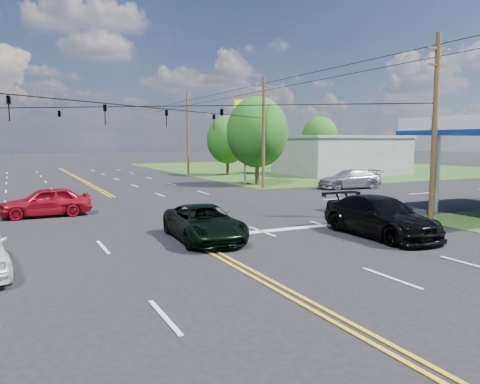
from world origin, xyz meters
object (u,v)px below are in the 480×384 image
pickup_dkgreen (204,223)px  pole_right_far (188,132)px  pole_ne (264,131)px  retail_ne (341,156)px  suv_black (380,216)px  pole_se (435,125)px  tree_right_b (228,140)px  tree_far_r (320,138)px  tree_right_a (257,132)px

pickup_dkgreen → pole_right_far: bearing=74.8°
pole_ne → pole_right_far: bearing=90.0°
retail_ne → suv_black: retail_ne is taller
pole_right_far → suv_black: (-5.36, -39.04, -4.31)m
retail_ne → pickup_dkgreen: size_ratio=2.68×
retail_ne → pole_right_far: 19.02m
retail_ne → pole_se: bearing=-120.4°
pole_right_far → pickup_dkgreen: bearing=-108.9°
pole_ne → tree_right_b: pole_ne is taller
pole_ne → tree_far_r: 29.70m
pickup_dkgreen → suv_black: 7.58m
tree_right_a → pickup_dkgreen: bearing=-123.4°
pickup_dkgreen → suv_black: (7.14, -2.54, 0.13)m
pickup_dkgreen → tree_right_a: bearing=60.3°
tree_right_b → tree_far_r: bearing=18.9°
pole_se → tree_right_b: size_ratio=1.34×
tree_far_r → tree_right_b: bearing=-161.1°
tree_right_a → pickup_dkgreen: 24.89m
pole_se → suv_black: 7.03m
retail_ne → pole_right_far: pole_right_far is taller
pole_ne → pole_right_far: 19.00m
pole_se → pole_ne: size_ratio=1.00×
tree_right_a → tree_far_r: bearing=42.0°
tree_right_a → tree_right_b: tree_right_a is taller
pole_se → suv_black: (-5.36, -2.04, -4.06)m
tree_right_b → pole_right_far: bearing=131.2°
tree_far_r → pickup_dkgreen: size_ratio=1.46×
tree_right_a → tree_far_r: (20.00, 18.00, -0.33)m
tree_right_b → tree_far_r: 18.50m
pole_ne → tree_right_a: size_ratio=1.16×
pole_se → tree_far_r: (21.00, 39.00, -0.37)m
tree_right_b → retail_ne: bearing=-16.5°
pole_ne → pole_right_far: (0.00, 19.00, 0.25)m
tree_far_r → pickup_dkgreen: 51.18m
pickup_dkgreen → tree_far_r: bearing=52.7°
pole_ne → tree_right_a: (1.00, 3.00, -0.05)m
pole_se → tree_right_a: (1.00, 21.00, -0.05)m
pole_se → tree_right_b: (3.50, 33.00, -0.70)m
pole_ne → pole_right_far: size_ratio=0.95×
tree_right_a → tree_far_r: tree_right_a is taller
pole_right_far → tree_far_r: bearing=5.4°
pole_se → tree_right_b: pole_se is taller
tree_right_b → suv_black: (-8.86, -35.04, -3.36)m
retail_ne → suv_black: size_ratio=2.37×
tree_far_r → pole_se: bearing=-118.3°
retail_ne → suv_black: 38.28m
pole_se → pole_ne: 18.00m
pole_right_far → tree_right_b: size_ratio=1.41×
tree_right_a → tree_far_r: size_ratio=1.07×
pole_ne → tree_right_b: (3.50, 15.00, -0.70)m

